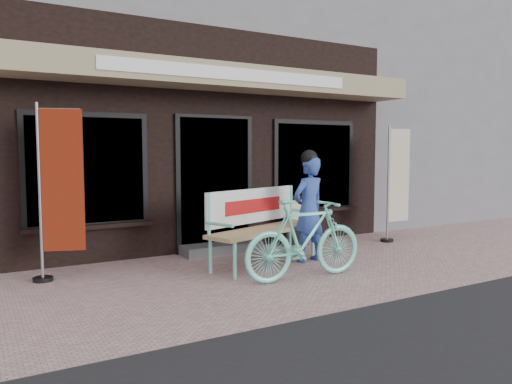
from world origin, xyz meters
TOP-DOWN VIEW (x-y plane):
  - ground at (0.00, 0.00)m, footprint 70.00×70.00m
  - storefront at (0.00, 4.96)m, footprint 7.00×6.77m
  - neighbor_right_near at (8.50, 5.50)m, footprint 10.00×7.00m
  - bench at (0.15, 0.80)m, footprint 2.04×1.13m
  - person at (0.84, 0.55)m, footprint 0.63×0.47m
  - bicycle at (0.20, -0.24)m, footprint 1.73×0.54m
  - nobori_red at (-2.49, 1.23)m, footprint 0.65×0.34m
  - nobori_cream at (3.21, 1.13)m, footprint 0.61×0.23m
  - menu_stand at (1.38, 1.75)m, footprint 0.43×0.20m

SIDE VIEW (x-z plane):
  - ground at x=0.00m, z-range 0.00..0.00m
  - menu_stand at x=1.38m, z-range 0.01..0.86m
  - bicycle at x=0.20m, z-range 0.00..1.03m
  - bench at x=0.15m, z-range 0.09..1.17m
  - person at x=0.84m, z-range -0.01..1.63m
  - nobori_cream at x=3.21m, z-range 0.03..2.12m
  - nobori_red at x=-2.49m, z-range 0.04..2.25m
  - neighbor_right_near at x=8.50m, z-range 0.00..5.60m
  - storefront at x=0.00m, z-range -0.01..5.99m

